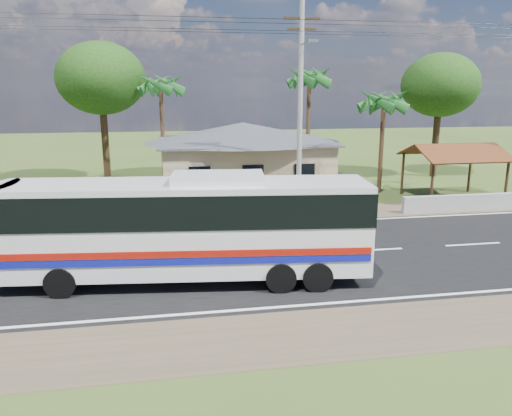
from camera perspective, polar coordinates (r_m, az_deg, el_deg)
The scene contains 13 objects.
ground at distance 19.86m, azimuth 1.16°, elevation -5.59°, with size 120.00×120.00×0.00m, color #364B1A.
road at distance 19.86m, azimuth 1.16°, elevation -5.56°, with size 120.00×16.00×0.03m.
house at distance 31.98m, azimuth -1.55°, elevation 6.61°, with size 12.40×10.00×5.00m.
waiting_shed at distance 31.86m, azimuth 21.73°, elevation 5.79°, with size 5.20×4.48×3.35m.
concrete_barrier at distance 29.29m, azimuth 22.60°, elevation 0.56°, with size 7.00×0.30×0.90m, color #9E9E99.
utility_poles at distance 25.69m, azimuth 4.35°, elevation 11.86°, with size 32.80×2.22×11.00m.
palm_near at distance 32.22m, azimuth 14.42°, elevation 11.72°, with size 2.80×2.80×6.70m.
palm_mid at distance 35.26m, azimuth 6.11°, elevation 14.54°, with size 2.80×2.80×8.20m.
palm_far at distance 34.41m, azimuth -10.86°, elevation 13.61°, with size 2.80×2.80×7.70m.
tree_behind_house at distance 36.67m, azimuth -17.31°, elevation 13.92°, with size 6.00×6.00×9.61m.
tree_behind_shed at distance 39.62m, azimuth 20.31°, elevation 13.00°, with size 5.60×5.60×9.02m.
coach_bus at distance 16.95m, azimuth -7.68°, elevation -1.47°, with size 12.35×3.92×3.77m.
motorcycle at distance 24.45m, azimuth -2.05°, elevation -0.69°, with size 0.66×1.90×1.00m, color black.
Camera 1 is at (-3.63, -18.41, 6.52)m, focal length 35.00 mm.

